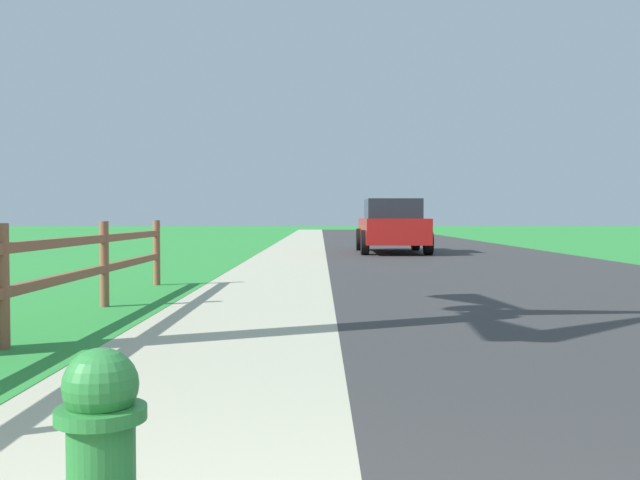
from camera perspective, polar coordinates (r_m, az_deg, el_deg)
ground_plane at (r=25.73m, az=0.62°, el=-0.54°), size 120.00×120.00×0.00m
road_asphalt at (r=27.97m, az=7.78°, el=-0.36°), size 7.00×66.00×0.01m
curb_concrete at (r=27.87m, az=-5.59°, el=-0.36°), size 6.00×66.00×0.01m
grass_verge at (r=28.07m, az=-8.63°, el=-0.35°), size 5.00×66.00×0.00m
rail_fence at (r=6.26m, az=-24.06°, el=-2.65°), size 0.11×10.88×1.03m
parked_suv_red at (r=21.49m, az=6.08°, el=1.12°), size 2.04×4.48×1.62m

